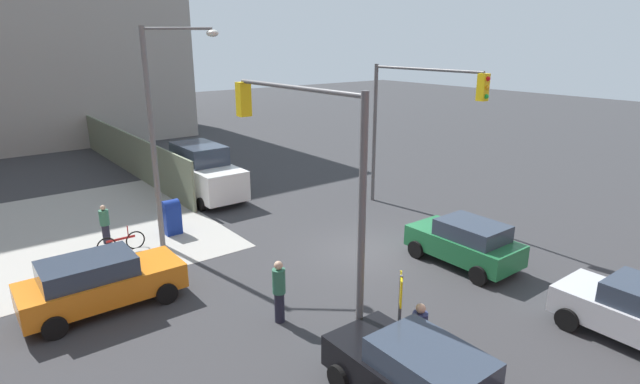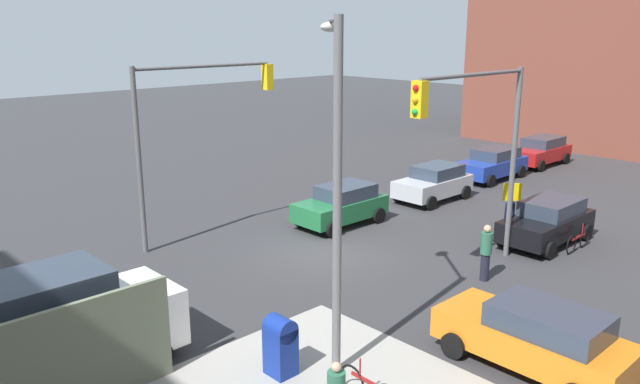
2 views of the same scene
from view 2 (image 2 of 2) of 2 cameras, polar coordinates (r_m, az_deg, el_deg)
ground_plane at (r=22.12m, az=0.41°, el=-5.64°), size 120.00×120.00×0.00m
traffic_signal_nw_corner at (r=19.95m, az=14.45°, el=5.42°), size 5.63×0.36×6.50m
traffic_signal_se_corner at (r=23.15m, az=-11.32°, el=6.92°), size 6.06×0.36×6.50m
street_lamp_corner at (r=13.65m, az=1.49°, el=1.96°), size 1.94×2.11×8.00m
warning_sign_two_way at (r=23.37m, az=17.10°, el=-0.97°), size 0.48×0.48×2.40m
mailbox_blue at (r=14.63m, az=-3.64°, el=-13.69°), size 0.56×0.64×1.43m
coupe_green at (r=25.06m, az=1.99°, el=-1.15°), size 3.87×2.02×1.62m
coupe_red at (r=38.15m, az=19.50°, el=3.58°), size 4.33×2.02×1.62m
sedan_blue at (r=33.85m, az=15.50°, el=2.54°), size 4.35×2.02×1.62m
coupe_black at (r=24.40m, az=20.09°, el=-2.51°), size 4.18×2.02×1.62m
coupe_silver at (r=29.07m, az=10.37°, el=0.86°), size 3.89×2.02×1.62m
coupe_orange at (r=15.56m, az=19.14°, el=-12.38°), size 2.02×4.44×1.62m
van_white_delivery at (r=15.26m, az=-23.18°, el=-11.50°), size 5.40×2.32×2.62m
pedestrian_crossing at (r=24.03m, az=16.90°, el=-2.32°), size 0.36×0.36×1.76m
pedestrian_walking_north at (r=20.22m, az=14.93°, el=-5.29°), size 0.36×0.36×1.83m
bicycle_at_crosswalk at (r=24.14m, az=22.52°, el=-4.17°), size 1.75×0.05×0.97m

